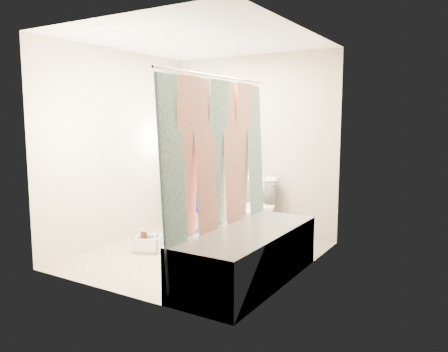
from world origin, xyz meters
The scene contains 14 objects.
floor centered at (0.00, 0.00, 0.00)m, with size 2.60×2.60×0.00m, color tan.
ceiling centered at (0.00, 0.00, 2.40)m, with size 2.40×2.60×0.02m, color white.
wall_back centered at (0.00, 1.30, 1.20)m, with size 2.40×0.02×2.40m, color tan.
wall_front centered at (0.00, -1.30, 1.20)m, with size 2.40×0.02×2.40m, color tan.
wall_left centered at (-1.20, 0.00, 1.20)m, with size 0.02×2.60×2.40m, color tan.
wall_right centered at (1.20, 0.00, 1.20)m, with size 0.02×2.60×2.40m, color tan.
bathtub centered at (0.85, -0.43, 0.27)m, with size 0.70×1.75×0.50m.
curtain_rod centered at (0.52, -0.43, 1.95)m, with size 0.02×0.02×1.90m, color silver.
shower_curtain centered at (0.52, -0.43, 1.02)m, with size 0.06×1.75×1.80m, color white.
toilet centered at (0.30, 0.81, 0.40)m, with size 0.45×0.79×0.81m, color white.
tank_lid centered at (0.33, 0.68, 0.47)m, with size 0.49×0.21×0.04m, color white.
tank_internals centered at (0.20, 1.00, 0.79)m, with size 0.19×0.09×0.26m.
plumber centered at (-0.50, 0.78, 0.95)m, with size 0.69×0.46×1.90m, color #102CA9.
cleaning_caddy centered at (-0.59, -0.20, 0.08)m, with size 0.36×0.33×0.23m.
Camera 1 is at (2.75, -4.00, 1.55)m, focal length 35.00 mm.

